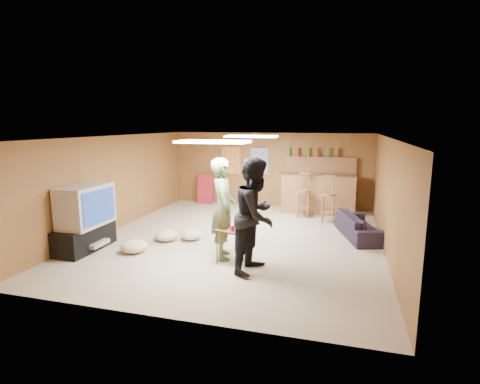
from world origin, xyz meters
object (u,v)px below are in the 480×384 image
(tv_body, at_px, (85,206))
(bar_counter, at_px, (318,193))
(person_olive, at_px, (223,209))
(person_black, at_px, (256,215))
(sofa, at_px, (360,226))
(tray_table, at_px, (230,246))

(tv_body, distance_m, bar_counter, 6.09)
(tv_body, xyz_separation_m, person_olive, (2.71, 0.33, 0.04))
(bar_counter, distance_m, person_black, 4.64)
(bar_counter, relative_size, person_olive, 1.07)
(person_olive, height_order, sofa, person_olive)
(person_olive, bearing_deg, person_black, -141.08)
(tv_body, relative_size, bar_counter, 0.55)
(bar_counter, height_order, sofa, bar_counter)
(person_olive, height_order, tray_table, person_olive)
(bar_counter, bearing_deg, person_black, -98.93)
(person_black, xyz_separation_m, sofa, (1.79, 2.48, -0.71))
(bar_counter, xyz_separation_m, person_olive, (-1.44, -4.12, 0.39))
(bar_counter, distance_m, tray_table, 4.52)
(person_black, bearing_deg, bar_counter, 2.86)
(tray_table, bearing_deg, tv_body, -177.87)
(tv_body, xyz_separation_m, tray_table, (2.91, 0.11, -0.59))
(tv_body, bearing_deg, person_black, -1.88)
(person_olive, distance_m, person_black, 0.85)
(person_black, distance_m, sofa, 3.13)
(sofa, relative_size, tray_table, 2.80)
(bar_counter, bearing_deg, tv_body, -133.00)
(person_black, bearing_deg, tv_body, 99.91)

